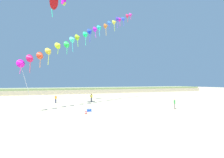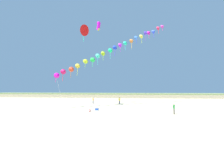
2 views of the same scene
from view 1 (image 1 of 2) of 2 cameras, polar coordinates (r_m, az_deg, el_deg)
name	(u,v)px [view 1 (image 1 of 2)]	position (r m, az deg, el deg)	size (l,w,h in m)	color
ground_plane	(120,122)	(18.60, 2.50, -13.78)	(240.00, 240.00, 0.00)	#C1B28E
dune_ridge	(64,91)	(65.02, -15.33, -3.73)	(120.00, 9.62, 1.97)	tan
person_near_left	(175,103)	(28.32, 19.75, -7.43)	(0.45, 0.44, 1.58)	#726656
person_near_right	(91,97)	(36.36, -6.75, -5.89)	(0.60, 0.31, 1.74)	#282D4C
person_mid_center	(56,99)	(35.97, -17.90, -6.08)	(0.46, 0.41, 1.55)	#282D4C
kite_banner_string	(94,31)	(35.90, -5.92, 15.41)	(25.57, 16.24, 22.53)	#E70FC1
large_kite_low_lead	(52,1)	(33.04, -19.06, 22.91)	(2.60, 2.93, 3.98)	red
beach_cooler	(89,110)	(24.93, -7.49, -10.00)	(0.58, 0.41, 0.46)	blue
beach_ball	(86,113)	(23.13, -8.54, -10.78)	(0.36, 0.36, 0.36)	red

